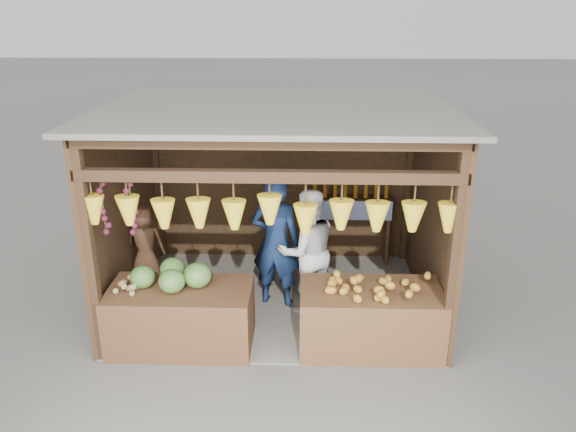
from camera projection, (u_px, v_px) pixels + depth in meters
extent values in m
plane|color=#514F49|center=(278.00, 300.00, 7.75)|extent=(80.00, 80.00, 0.00)
cube|color=slate|center=(278.00, 299.00, 7.74)|extent=(4.00, 3.00, 0.02)
cube|color=black|center=(282.00, 179.00, 8.70)|extent=(4.00, 0.06, 2.60)
cube|color=black|center=(125.00, 210.00, 7.36)|extent=(0.06, 3.00, 2.60)
cube|color=black|center=(432.00, 213.00, 7.23)|extent=(0.06, 3.00, 2.60)
cube|color=#605B54|center=(276.00, 109.00, 6.83)|extent=(4.30, 3.30, 0.06)
cube|color=black|center=(89.00, 255.00, 6.01)|extent=(0.11, 0.11, 2.60)
cube|color=black|center=(454.00, 260.00, 5.88)|extent=(0.11, 0.11, 2.60)
cube|color=black|center=(157.00, 179.00, 8.70)|extent=(0.11, 0.11, 2.60)
cube|color=black|center=(408.00, 181.00, 8.58)|extent=(0.11, 0.11, 2.60)
cube|color=black|center=(269.00, 176.00, 5.63)|extent=(4.00, 0.12, 0.12)
cube|color=black|center=(269.00, 143.00, 5.51)|extent=(4.00, 0.12, 0.12)
cube|color=#382314|center=(350.00, 199.00, 8.57)|extent=(1.25, 0.30, 0.05)
cube|color=#382314|center=(311.00, 230.00, 8.77)|extent=(0.05, 0.28, 1.05)
cube|color=#382314|center=(386.00, 231.00, 8.73)|extent=(0.05, 0.28, 1.05)
cube|color=blue|center=(351.00, 210.00, 8.46)|extent=(1.25, 0.02, 0.30)
cube|color=#462A17|center=(181.00, 317.00, 6.60)|extent=(1.66, 0.85, 0.74)
cube|color=#52371B|center=(370.00, 318.00, 6.57)|extent=(1.64, 0.85, 0.75)
cube|color=black|center=(149.00, 288.00, 7.75)|extent=(0.32, 0.32, 0.30)
imported|color=#13254A|center=(276.00, 242.00, 7.36)|extent=(0.74, 0.56, 1.80)
imported|color=silver|center=(307.00, 251.00, 7.24)|extent=(0.98, 0.86, 1.68)
imported|color=#503220|center=(145.00, 244.00, 7.52)|extent=(0.53, 0.37, 1.05)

